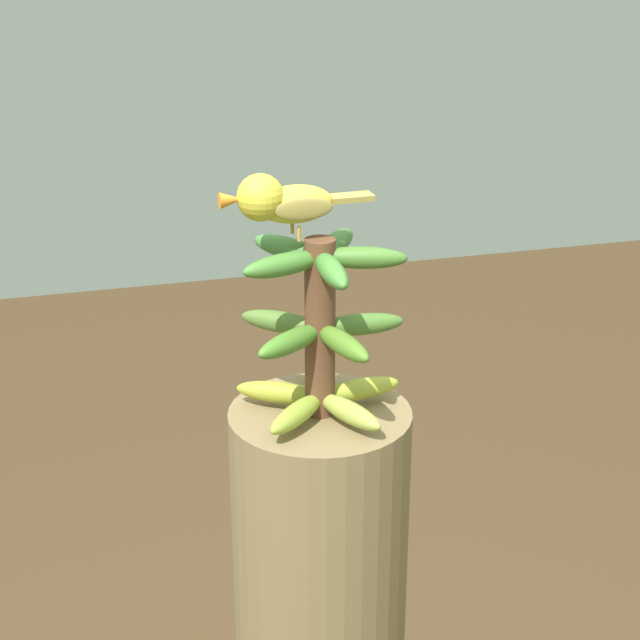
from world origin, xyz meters
TOP-DOWN VIEW (x-y plane):
  - banana_bunch at (0.00, 0.00)m, footprint 0.26×0.25m
  - perched_bird at (0.02, 0.05)m, footprint 0.07×0.22m

SIDE VIEW (x-z plane):
  - banana_bunch at x=0.00m, z-range 1.27..1.54m
  - perched_bird at x=0.02m, z-range 1.55..1.64m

